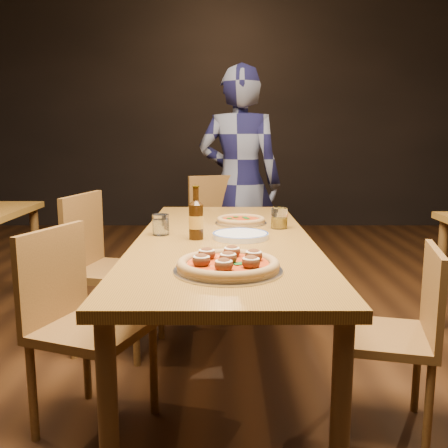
{
  "coord_description": "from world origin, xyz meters",
  "views": [
    {
      "loc": [
        -0.0,
        -2.28,
        1.21
      ],
      "look_at": [
        0.0,
        -0.05,
        0.82
      ],
      "focal_mm": 40.0,
      "sensor_mm": 36.0,
      "label": 1
    }
  ],
  "objects_px": {
    "chair_main_e": "(383,335)",
    "pizza_margherita": "(241,220)",
    "plate_stack": "(241,236)",
    "beer_bottle": "(196,221)",
    "chair_main_nw": "(93,327)",
    "diner": "(240,184)",
    "chair_end": "(229,240)",
    "amber_glass": "(279,218)",
    "water_glass": "(161,225)",
    "table_main": "(224,252)",
    "chair_main_sw": "(117,270)",
    "pizza_meatball": "(228,264)"
  },
  "relations": [
    {
      "from": "chair_main_nw",
      "to": "amber_glass",
      "type": "xyz_separation_m",
      "value": [
        0.82,
        0.56,
        0.36
      ]
    },
    {
      "from": "chair_end",
      "to": "table_main",
      "type": "bearing_deg",
      "value": -112.11
    },
    {
      "from": "chair_main_e",
      "to": "pizza_meatball",
      "type": "xyz_separation_m",
      "value": [
        -0.64,
        -0.26,
        0.37
      ]
    },
    {
      "from": "table_main",
      "to": "chair_end",
      "type": "height_order",
      "value": "chair_end"
    },
    {
      "from": "chair_main_sw",
      "to": "amber_glass",
      "type": "distance_m",
      "value": 0.98
    },
    {
      "from": "chair_main_nw",
      "to": "diner",
      "type": "xyz_separation_m",
      "value": [
        0.66,
        1.8,
        0.42
      ]
    },
    {
      "from": "chair_main_e",
      "to": "diner",
      "type": "bearing_deg",
      "value": -149.97
    },
    {
      "from": "chair_end",
      "to": "beer_bottle",
      "type": "height_order",
      "value": "beer_bottle"
    },
    {
      "from": "table_main",
      "to": "pizza_margherita",
      "type": "relative_size",
      "value": 7.22
    },
    {
      "from": "table_main",
      "to": "beer_bottle",
      "type": "bearing_deg",
      "value": -158.83
    },
    {
      "from": "chair_main_nw",
      "to": "pizza_margherita",
      "type": "bearing_deg",
      "value": -20.77
    },
    {
      "from": "table_main",
      "to": "water_glass",
      "type": "height_order",
      "value": "water_glass"
    },
    {
      "from": "water_glass",
      "to": "table_main",
      "type": "bearing_deg",
      "value": -9.32
    },
    {
      "from": "chair_main_sw",
      "to": "amber_glass",
      "type": "relative_size",
      "value": 8.98
    },
    {
      "from": "plate_stack",
      "to": "chair_main_nw",
      "type": "bearing_deg",
      "value": -153.55
    },
    {
      "from": "beer_bottle",
      "to": "diner",
      "type": "distance_m",
      "value": 1.54
    },
    {
      "from": "table_main",
      "to": "pizza_margherita",
      "type": "bearing_deg",
      "value": 75.87
    },
    {
      "from": "table_main",
      "to": "chair_end",
      "type": "distance_m",
      "value": 1.2
    },
    {
      "from": "chair_main_e",
      "to": "pizza_meatball",
      "type": "relative_size",
      "value": 2.15
    },
    {
      "from": "table_main",
      "to": "pizza_margherita",
      "type": "height_order",
      "value": "pizza_margherita"
    },
    {
      "from": "chair_main_nw",
      "to": "pizza_meatball",
      "type": "distance_m",
      "value": 0.7
    },
    {
      "from": "chair_main_e",
      "to": "beer_bottle",
      "type": "bearing_deg",
      "value": -97.15
    },
    {
      "from": "chair_main_e",
      "to": "plate_stack",
      "type": "xyz_separation_m",
      "value": [
        -0.58,
        0.31,
        0.35
      ]
    },
    {
      "from": "pizza_meatball",
      "to": "table_main",
      "type": "bearing_deg",
      "value": 91.28
    },
    {
      "from": "chair_main_sw",
      "to": "plate_stack",
      "type": "xyz_separation_m",
      "value": [
        0.68,
        -0.49,
        0.3
      ]
    },
    {
      "from": "chair_main_nw",
      "to": "amber_glass",
      "type": "distance_m",
      "value": 1.05
    },
    {
      "from": "table_main",
      "to": "amber_glass",
      "type": "height_order",
      "value": "amber_glass"
    },
    {
      "from": "chair_main_e",
      "to": "pizza_margherita",
      "type": "height_order",
      "value": "chair_main_e"
    },
    {
      "from": "chair_end",
      "to": "pizza_meatball",
      "type": "xyz_separation_m",
      "value": [
        -0.02,
        -1.78,
        0.29
      ]
    },
    {
      "from": "chair_main_sw",
      "to": "chair_end",
      "type": "distance_m",
      "value": 0.97
    },
    {
      "from": "plate_stack",
      "to": "pizza_meatball",
      "type": "bearing_deg",
      "value": -96.3
    },
    {
      "from": "chair_main_sw",
      "to": "diner",
      "type": "relative_size",
      "value": 0.54
    },
    {
      "from": "pizza_margherita",
      "to": "amber_glass",
      "type": "bearing_deg",
      "value": -36.57
    },
    {
      "from": "plate_stack",
      "to": "beer_bottle",
      "type": "distance_m",
      "value": 0.22
    },
    {
      "from": "pizza_margherita",
      "to": "beer_bottle",
      "type": "distance_m",
      "value": 0.47
    },
    {
      "from": "chair_main_e",
      "to": "plate_stack",
      "type": "height_order",
      "value": "chair_main_e"
    },
    {
      "from": "chair_main_nw",
      "to": "chair_main_e",
      "type": "xyz_separation_m",
      "value": [
        1.19,
        -0.01,
        -0.03
      ]
    },
    {
      "from": "chair_main_nw",
      "to": "plate_stack",
      "type": "relative_size",
      "value": 3.4
    },
    {
      "from": "chair_main_e",
      "to": "pizza_margherita",
      "type": "distance_m",
      "value": 0.97
    },
    {
      "from": "chair_end",
      "to": "diner",
      "type": "relative_size",
      "value": 0.57
    },
    {
      "from": "diner",
      "to": "amber_glass",
      "type": "bearing_deg",
      "value": 109.1
    },
    {
      "from": "pizza_meatball",
      "to": "chair_end",
      "type": "bearing_deg",
      "value": 89.32
    },
    {
      "from": "diner",
      "to": "chair_main_sw",
      "type": "bearing_deg",
      "value": 66.14
    },
    {
      "from": "amber_glass",
      "to": "pizza_meatball",
      "type": "bearing_deg",
      "value": -108.01
    },
    {
      "from": "water_glass",
      "to": "amber_glass",
      "type": "distance_m",
      "value": 0.61
    },
    {
      "from": "chair_end",
      "to": "amber_glass",
      "type": "bearing_deg",
      "value": -96.0
    },
    {
      "from": "chair_main_sw",
      "to": "amber_glass",
      "type": "xyz_separation_m",
      "value": [
        0.89,
        -0.23,
        0.33
      ]
    },
    {
      "from": "chair_main_nw",
      "to": "pizza_margherita",
      "type": "height_order",
      "value": "chair_main_nw"
    },
    {
      "from": "chair_main_sw",
      "to": "beer_bottle",
      "type": "distance_m",
      "value": 0.79
    },
    {
      "from": "chair_main_e",
      "to": "water_glass",
      "type": "distance_m",
      "value": 1.1
    }
  ]
}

